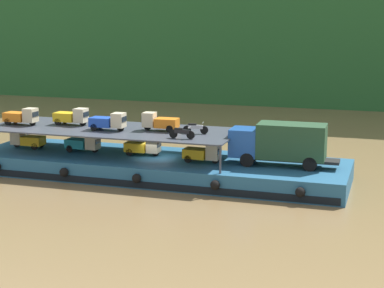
{
  "coord_description": "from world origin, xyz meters",
  "views": [
    {
      "loc": [
        16.95,
        -43.89,
        12.15
      ],
      "look_at": [
        2.78,
        0.0,
        2.7
      ],
      "focal_mm": 59.0,
      "sensor_mm": 36.0,
      "label": 1
    }
  ],
  "objects": [
    {
      "name": "cargo_rack",
      "position": [
        -3.8,
        0.0,
        3.44
      ],
      "size": [
        19.61,
        7.04,
        2.0
      ],
      "color": "#383D47",
      "rests_on": "cargo_barge"
    },
    {
      "name": "mini_truck_upper_stern",
      "position": [
        -11.4,
        -0.6,
        4.19
      ],
      "size": [
        2.76,
        1.24,
        1.38
      ],
      "color": "orange",
      "rests_on": "cargo_rack"
    },
    {
      "name": "mini_truck_lower_stern",
      "position": [
        -11.36,
        -0.04,
        2.19
      ],
      "size": [
        2.77,
        1.25,
        1.38
      ],
      "color": "gold",
      "rests_on": "cargo_barge"
    },
    {
      "name": "covered_lorry",
      "position": [
        9.42,
        0.09,
        3.19
      ],
      "size": [
        7.89,
        2.42,
        3.1
      ],
      "color": "#1E4C99",
      "rests_on": "cargo_barge"
    },
    {
      "name": "mini_truck_upper_mid",
      "position": [
        -7.53,
        0.58,
        4.19
      ],
      "size": [
        2.77,
        1.25,
        1.38
      ],
      "color": "gold",
      "rests_on": "cargo_rack"
    },
    {
      "name": "mini_truck_upper_fore",
      "position": [
        -3.68,
        -0.73,
        4.19
      ],
      "size": [
        2.75,
        1.22,
        1.38
      ],
      "color": "#1E47B7",
      "rests_on": "cargo_rack"
    },
    {
      "name": "motorcycle_upper_port",
      "position": [
        2.69,
        -2.11,
        3.93
      ],
      "size": [
        1.9,
        0.55,
        0.87
      ],
      "color": "black",
      "rests_on": "cargo_rack"
    },
    {
      "name": "motorcycle_upper_centre",
      "position": [
        3.04,
        -0.0,
        3.93
      ],
      "size": [
        1.9,
        0.55,
        0.87
      ],
      "color": "black",
      "rests_on": "cargo_rack"
    },
    {
      "name": "ground_plane",
      "position": [
        0.0,
        0.0,
        0.0
      ],
      "size": [
        400.0,
        400.0,
        0.0
      ],
      "primitive_type": "plane",
      "color": "brown"
    },
    {
      "name": "mini_truck_lower_aft",
      "position": [
        -6.28,
        0.05,
        2.19
      ],
      "size": [
        2.77,
        1.25,
        1.38
      ],
      "color": "teal",
      "rests_on": "cargo_barge"
    },
    {
      "name": "mini_truck_lower_mid",
      "position": [
        -1.27,
        0.32,
        2.19
      ],
      "size": [
        2.75,
        1.21,
        1.38
      ],
      "color": "gold",
      "rests_on": "cargo_barge"
    },
    {
      "name": "mini_truck_upper_bow",
      "position": [
        0.1,
        0.32,
        4.19
      ],
      "size": [
        2.78,
        1.26,
        1.38
      ],
      "color": "orange",
      "rests_on": "cargo_rack"
    },
    {
      "name": "cargo_barge",
      "position": [
        0.0,
        -0.03,
        0.75
      ],
      "size": [
        28.81,
        8.38,
        1.5
      ],
      "color": "#23567A",
      "rests_on": "ground"
    },
    {
      "name": "mini_truck_lower_fore",
      "position": [
        3.8,
        -0.56,
        2.19
      ],
      "size": [
        2.79,
        1.29,
        1.38
      ],
      "color": "gold",
      "rests_on": "cargo_barge"
    }
  ]
}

